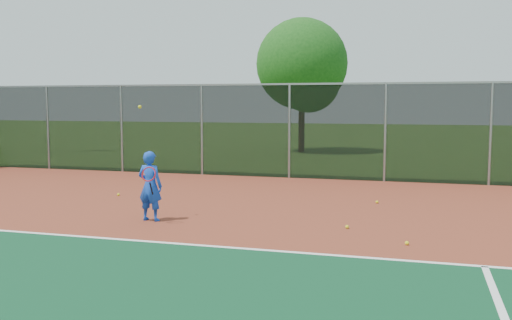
{
  "coord_description": "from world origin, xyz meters",
  "views": [
    {
      "loc": [
        1.04,
        -5.81,
        2.44
      ],
      "look_at": [
        -2.09,
        5.0,
        1.3
      ],
      "focal_mm": 40.0,
      "sensor_mm": 36.0,
      "label": 1
    }
  ],
  "objects": [
    {
      "name": "tree_back_left",
      "position": [
        -4.49,
        21.61,
        4.09
      ],
      "size": [
        4.44,
        4.44,
        6.52
      ],
      "color": "#332212",
      "rests_on": "ground"
    },
    {
      "name": "fence_back",
      "position": [
        0.0,
        12.0,
        1.56
      ],
      "size": [
        30.0,
        0.06,
        3.03
      ],
      "color": "black",
      "rests_on": "court_apron"
    },
    {
      "name": "tennis_player",
      "position": [
        -4.24,
        4.66,
        0.74
      ],
      "size": [
        0.59,
        0.6,
        2.36
      ],
      "color": "blue",
      "rests_on": "court_apron"
    },
    {
      "name": "practice_ball_6",
      "position": [
        -6.46,
        7.25,
        0.06
      ],
      "size": [
        0.07,
        0.07,
        0.07
      ],
      "primitive_type": "sphere",
      "color": "yellow",
      "rests_on": "court_apron"
    },
    {
      "name": "practice_ball_1",
      "position": [
        0.87,
        4.03,
        0.06
      ],
      "size": [
        0.07,
        0.07,
        0.07
      ],
      "primitive_type": "sphere",
      "color": "yellow",
      "rests_on": "court_apron"
    },
    {
      "name": "practice_ball_2",
      "position": [
        -0.27,
        5.02,
        0.06
      ],
      "size": [
        0.07,
        0.07,
        0.07
      ],
      "primitive_type": "sphere",
      "color": "yellow",
      "rests_on": "court_apron"
    },
    {
      "name": "court_apron",
      "position": [
        0.0,
        2.0,
        0.01
      ],
      "size": [
        30.0,
        20.0,
        0.02
      ],
      "primitive_type": "cube",
      "color": "brown",
      "rests_on": "ground"
    },
    {
      "name": "practice_ball_5",
      "position": [
        0.08,
        8.0,
        0.06
      ],
      "size": [
        0.07,
        0.07,
        0.07
      ],
      "primitive_type": "sphere",
      "color": "yellow",
      "rests_on": "court_apron"
    }
  ]
}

